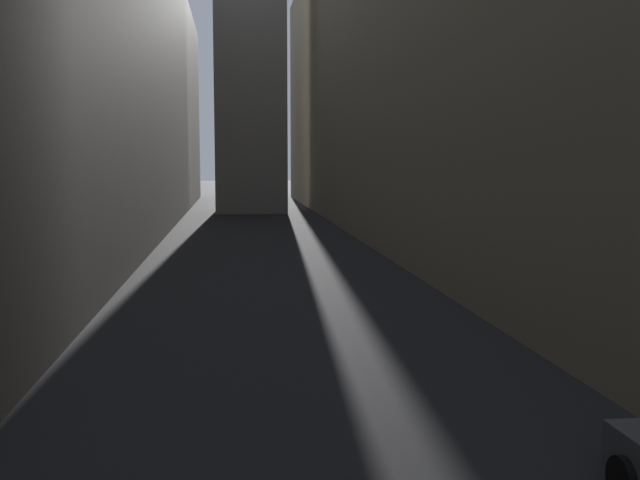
# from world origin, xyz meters

# --- Properties ---
(ground_plane) EXTENTS (264.00, 264.00, 0.00)m
(ground_plane) POSITION_xyz_m (0.00, 48.00, 0.00)
(ground_plane) COLOR #232326
(building_block_left) EXTENTS (11.23, 108.00, 19.20)m
(building_block_left) POSITION_xyz_m (-11.12, 50.00, 9.60)
(building_block_left) COLOR #60594F
(building_block_left) RESTS_ON ground
(building_block_right) EXTENTS (15.96, 108.00, 22.66)m
(building_block_right) POSITION_xyz_m (13.48, 50.00, 11.33)
(building_block_right) COLOR gray
(building_block_right) RESTS_ON ground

